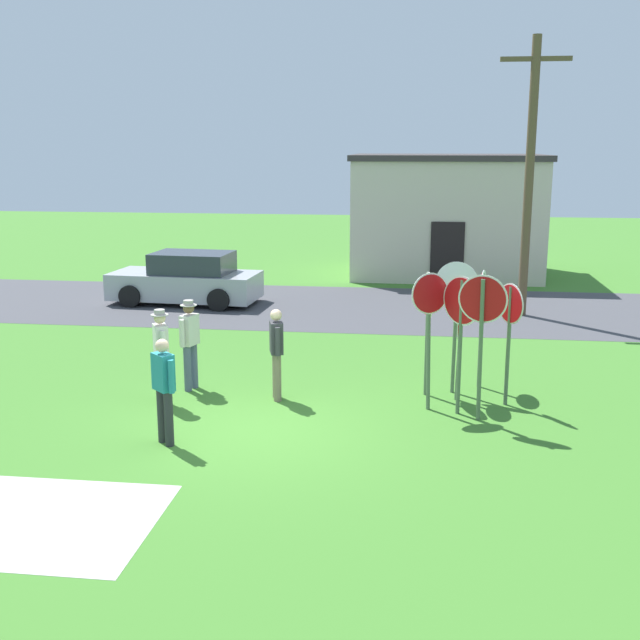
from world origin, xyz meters
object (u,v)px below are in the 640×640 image
object	(u,v)px
stop_sign_leaning_left	(482,307)
stop_sign_nearest	(456,303)
stop_sign_tallest	(482,321)
person_in_dark_shirt	(190,339)
parked_car_on_street	(187,280)
stop_sign_far_back	(509,323)
person_on_left	(164,386)
stop_sign_center_cluster	(461,319)
stop_sign_low_front	(429,317)
person_near_signs	(161,351)
utility_pole	(529,173)
stop_sign_leaning_right	(460,329)
stop_sign_rear_right	(428,311)
person_holding_notes	(276,349)

from	to	relation	value
stop_sign_leaning_left	stop_sign_nearest	bearing A→B (deg)	-143.00
stop_sign_nearest	stop_sign_leaning_left	size ratio (longest dim) A/B	1.09
stop_sign_tallest	person_in_dark_shirt	xyz separation A→B (m)	(-5.31, 1.09, -0.75)
stop_sign_nearest	person_in_dark_shirt	xyz separation A→B (m)	(-4.96, -0.48, -0.73)
parked_car_on_street	stop_sign_far_back	world-z (taller)	stop_sign_far_back
person_in_dark_shirt	person_on_left	size ratio (longest dim) A/B	1.03
stop_sign_center_cluster	stop_sign_tallest	size ratio (longest dim) A/B	0.97
stop_sign_low_front	person_on_left	size ratio (longest dim) A/B	1.44
stop_sign_nearest	person_near_signs	bearing A→B (deg)	-165.39
utility_pole	stop_sign_leaning_right	world-z (taller)	utility_pole
stop_sign_rear_right	stop_sign_low_front	bearing A→B (deg)	-88.38
stop_sign_leaning_right	person_near_signs	xyz separation A→B (m)	(-5.30, -0.88, -0.35)
stop_sign_tallest	stop_sign_low_front	size ratio (longest dim) A/B	1.03
stop_sign_far_back	stop_sign_low_front	distance (m)	1.46
stop_sign_far_back	stop_sign_leaning_left	world-z (taller)	stop_sign_leaning_left
parked_car_on_street	stop_sign_rear_right	xyz separation A→B (m)	(6.93, -7.83, 0.92)
stop_sign_low_front	utility_pole	bearing A→B (deg)	72.16
stop_sign_center_cluster	person_on_left	xyz separation A→B (m)	(-4.59, -2.00, -0.73)
stop_sign_center_cluster	person_on_left	distance (m)	5.06
stop_sign_low_front	person_near_signs	distance (m)	4.79
utility_pole	stop_sign_center_cluster	size ratio (longest dim) A/B	3.02
stop_sign_center_cluster	utility_pole	bearing A→B (deg)	75.91
stop_sign_tallest	person_on_left	distance (m)	5.24
stop_sign_rear_right	stop_sign_tallest	xyz separation A→B (m)	(0.87, -1.32, 0.13)
parked_car_on_street	stop_sign_low_front	world-z (taller)	stop_sign_low_front
stop_sign_nearest	stop_sign_low_front	xyz separation A→B (m)	(-0.50, -1.03, -0.06)
stop_sign_tallest	stop_sign_low_front	distance (m)	1.01
parked_car_on_street	person_holding_notes	bearing A→B (deg)	-63.40
utility_pole	parked_car_on_street	xyz separation A→B (m)	(-9.58, 0.44, -3.15)
utility_pole	stop_sign_low_front	world-z (taller)	utility_pole
stop_sign_leaning_right	person_holding_notes	distance (m)	3.34
parked_car_on_street	stop_sign_nearest	xyz separation A→B (m)	(7.45, -7.57, 1.03)
stop_sign_rear_right	stop_sign_leaning_left	size ratio (longest dim) A/B	1.02
stop_sign_nearest	person_in_dark_shirt	bearing A→B (deg)	-174.46
person_on_left	utility_pole	bearing A→B (deg)	57.19
person_holding_notes	stop_sign_rear_right	bearing A→B (deg)	12.60
stop_sign_center_cluster	person_near_signs	xyz separation A→B (m)	(-5.26, -0.13, -0.70)
person_holding_notes	utility_pole	bearing A→B (deg)	56.16
stop_sign_low_front	person_near_signs	size ratio (longest dim) A/B	1.40
utility_pole	stop_sign_leaning_left	world-z (taller)	utility_pole
person_near_signs	person_in_dark_shirt	distance (m)	0.92
utility_pole	stop_sign_leaning_left	distance (m)	7.31
person_in_dark_shirt	stop_sign_rear_right	bearing A→B (deg)	2.93
utility_pole	person_holding_notes	distance (m)	10.05
parked_car_on_street	person_near_signs	xyz separation A→B (m)	(2.23, -8.94, 0.30)
person_in_dark_shirt	person_on_left	xyz separation A→B (m)	(0.41, -2.76, -0.03)
stop_sign_leaning_left	stop_sign_tallest	xyz separation A→B (m)	(-0.15, -1.95, 0.17)
person_holding_notes	person_in_dark_shirt	world-z (taller)	person_in_dark_shirt
parked_car_on_street	person_in_dark_shirt	size ratio (longest dim) A/B	2.54
stop_sign_far_back	person_holding_notes	distance (m)	4.18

